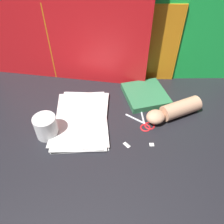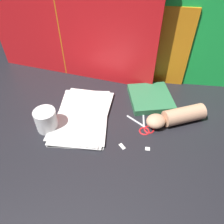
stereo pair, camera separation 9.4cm
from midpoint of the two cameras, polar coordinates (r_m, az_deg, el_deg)
The scene contains 11 objects.
ground_plane at distance 0.97m, azimuth 1.89°, elevation -3.62°, with size 6.00×6.00×0.00m, color black.
backdrop_panel_left at distance 1.16m, azimuth -8.95°, elevation 22.03°, with size 0.89×0.16×0.59m.
backdrop_panel_center at distance 1.15m, azimuth 5.39°, elevation 16.96°, with size 0.66×0.04×0.40m.
backdrop_panel_right at distance 1.15m, azimuth 18.16°, elevation 17.91°, with size 0.81×0.04×0.50m.
paper_stack at distance 1.00m, azimuth -5.13°, elevation -1.13°, with size 0.26×0.38×0.02m.
book_closed at distance 1.11m, azimuth 12.43°, elevation 3.55°, with size 0.25×0.25×0.03m.
scissors at distance 0.98m, azimuth 11.19°, elevation -3.76°, with size 0.14×0.15×0.01m.
hand_forearm at distance 1.01m, azimuth 19.11°, elevation -1.25°, with size 0.28×0.18×0.07m.
paper_scrap_near at distance 0.90m, azimuth 12.28°, elevation -9.51°, with size 0.02×0.02×0.00m.
paper_scrap_mid at distance 0.90m, azimuth 5.70°, elevation -9.06°, with size 0.03×0.03×0.00m.
mug at distance 0.95m, azimuth -14.15°, elevation -2.15°, with size 0.09×0.09×0.10m.
Camera 2 is at (0.11, -0.65, 0.71)m, focal length 35.00 mm.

